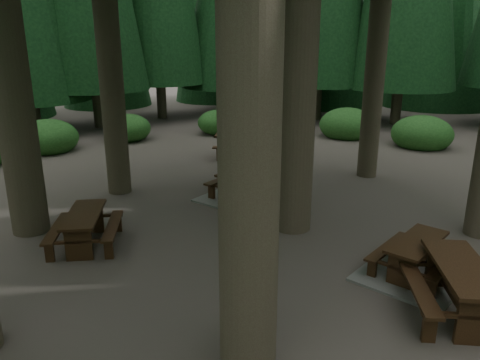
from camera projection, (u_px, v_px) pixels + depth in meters
ground at (271, 239)px, 10.29m from camera, size 80.00×80.00×0.00m
picnic_table_a at (415, 264)px, 8.69m from camera, size 2.41×2.15×0.70m
picnic_table_b at (85, 224)px, 9.81m from camera, size 2.02×2.15×0.74m
picnic_table_c at (246, 188)px, 12.81m from camera, size 2.85×2.59×0.80m
picnic_table_d at (241, 142)px, 16.95m from camera, size 2.43×2.40×0.82m
picnic_table_e at (461, 282)px, 7.38m from camera, size 2.49×2.53×0.85m
shrub_ring at (274, 205)px, 11.14m from camera, size 23.86×24.64×1.49m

